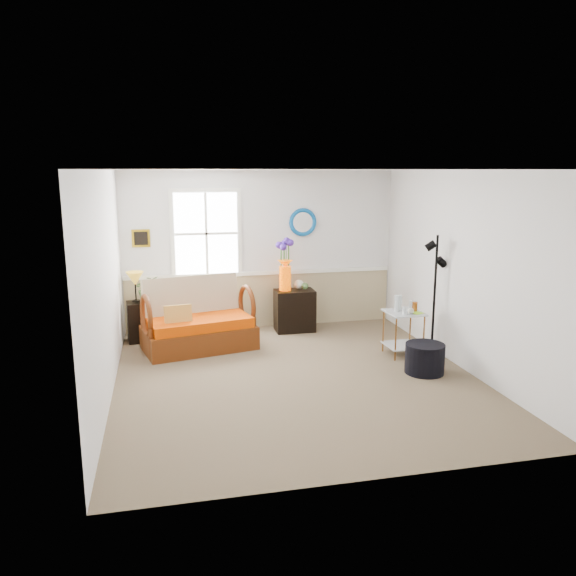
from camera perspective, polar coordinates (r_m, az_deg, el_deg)
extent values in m
cube|color=#6E624E|center=(7.26, 0.84, -9.08)|extent=(4.50, 5.00, 0.01)
cube|color=white|center=(6.78, 0.90, 11.92)|extent=(4.50, 5.00, 0.01)
cube|color=white|center=(9.32, -2.73, 3.86)|extent=(4.50, 0.01, 2.60)
cube|color=white|center=(4.57, 8.23, -4.67)|extent=(4.50, 0.01, 2.60)
cube|color=white|center=(6.75, -18.05, 0.23)|extent=(0.01, 5.00, 2.60)
cube|color=white|center=(7.73, 17.31, 1.69)|extent=(0.01, 5.00, 2.60)
cube|color=tan|center=(9.45, -2.66, -1.26)|extent=(4.46, 0.02, 0.90)
cube|color=white|center=(9.35, -2.68, 1.53)|extent=(4.46, 0.04, 0.06)
cube|color=#B99016|center=(9.14, -14.71, 4.91)|extent=(0.28, 0.03, 0.28)
torus|color=#145FA1|center=(9.39, 1.50, 6.70)|extent=(0.47, 0.07, 0.47)
imported|color=#446634|center=(8.89, -14.14, -0.33)|extent=(0.46, 0.48, 0.31)
cylinder|color=black|center=(7.57, 13.71, -6.96)|extent=(0.56, 0.56, 0.39)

